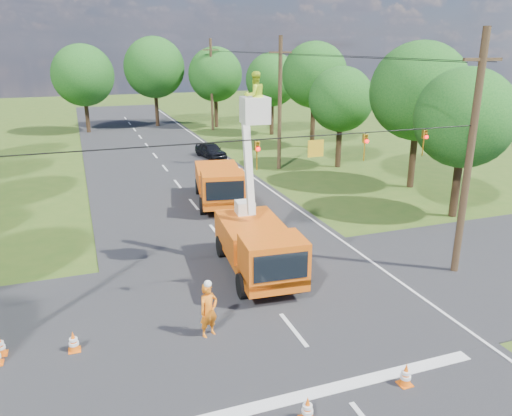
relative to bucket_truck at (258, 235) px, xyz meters
name	(u,v)px	position (x,y,z in m)	size (l,w,h in m)	color
ground	(178,185)	(-0.41, 15.36, -1.77)	(140.00, 140.00, 0.00)	#335218
road_main	(178,185)	(-0.41, 15.36, -1.77)	(12.00, 100.00, 0.06)	black
road_cross	(272,304)	(-0.41, -2.64, -1.77)	(56.00, 10.00, 0.07)	black
stop_bar	(339,388)	(-0.41, -7.84, -1.77)	(9.00, 0.45, 0.02)	silver
edge_line	(253,178)	(5.19, 15.36, -1.77)	(0.12, 90.00, 0.02)	silver
bucket_truck	(258,235)	(0.00, 0.00, 0.00)	(3.01, 6.68, 8.36)	#E45410
second_truck	(220,184)	(1.17, 10.03, -0.48)	(3.58, 6.97, 2.49)	#E45410
ground_worker	(209,310)	(-3.19, -3.95, -0.82)	(0.70, 0.46, 1.91)	orange
distant_car	(211,150)	(4.07, 23.10, -1.12)	(1.55, 3.85, 1.31)	black
traffic_cone_0	(307,409)	(-1.81, -8.68, -1.42)	(0.38, 0.38, 0.71)	#F8610D
traffic_cone_1	(406,375)	(1.44, -8.37, -1.42)	(0.38, 0.38, 0.71)	#F8610D
traffic_cone_2	(270,245)	(1.33, 2.03, -1.42)	(0.38, 0.38, 0.71)	#F8610D
traffic_cone_3	(263,215)	(2.58, 6.18, -1.42)	(0.38, 0.38, 0.71)	#F8610D
traffic_cone_4	(74,342)	(-7.47, -3.37, -1.42)	(0.38, 0.38, 0.71)	#F8610D
traffic_cone_5	(0,345)	(-9.66, -2.81, -1.42)	(0.38, 0.38, 0.71)	#F8610D
traffic_cone_7	(242,186)	(3.31, 12.14, -1.42)	(0.38, 0.38, 0.71)	#F8610D
pole_right_near	(470,155)	(8.09, -2.64, 3.33)	(1.80, 0.30, 10.00)	#4C3823
pole_right_mid	(280,103)	(8.09, 17.36, 3.33)	(1.80, 0.30, 10.00)	#4C3823
pole_right_far	(212,84)	(8.09, 37.36, 3.33)	(1.80, 0.30, 10.00)	#4C3823
signal_span	(332,147)	(1.82, -2.64, 4.10)	(18.00, 0.29, 1.07)	black
tree_right_a	(465,118)	(13.09, 3.36, 3.79)	(5.40, 5.40, 8.28)	#382616
tree_right_b	(419,91)	(14.59, 9.36, 4.66)	(6.40, 6.40, 9.65)	#382616
tree_right_c	(341,99)	(12.79, 16.36, 3.54)	(5.00, 5.00, 7.83)	#382616
tree_right_d	(314,75)	(14.39, 24.36, 4.90)	(6.00, 6.00, 9.70)	#382616
tree_right_e	(272,80)	(13.39, 32.36, 4.04)	(5.60, 5.60, 8.63)	#382616
tree_far_a	(83,75)	(-5.41, 40.36, 4.41)	(6.60, 6.60, 9.50)	#382616
tree_far_b	(154,68)	(2.59, 42.36, 5.03)	(7.00, 7.00, 10.32)	#382616
tree_far_c	(215,74)	(9.09, 39.36, 4.29)	(6.20, 6.20, 9.18)	#382616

